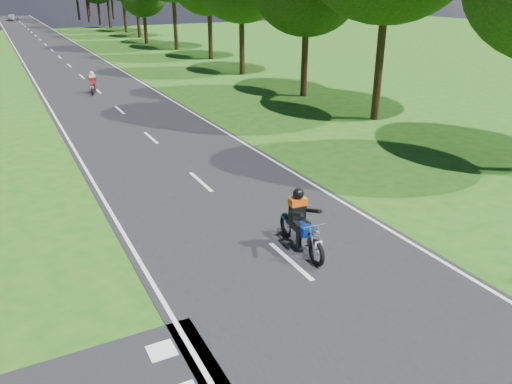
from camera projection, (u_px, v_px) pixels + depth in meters
ground at (339, 304)px, 10.61m from camera, size 160.00×160.00×0.00m
main_road at (52, 50)px, 51.62m from camera, size 7.00×140.00×0.02m
road_markings at (53, 52)px, 50.02m from camera, size 7.40×140.00×0.01m
rider_near_blue at (301, 221)px, 12.45m from camera, size 0.80×1.99×1.62m
rider_far_red at (93, 82)px, 30.92m from camera, size 0.93×1.68×1.33m
distant_car at (12, 17)px, 94.00m from camera, size 2.47×3.98×1.26m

